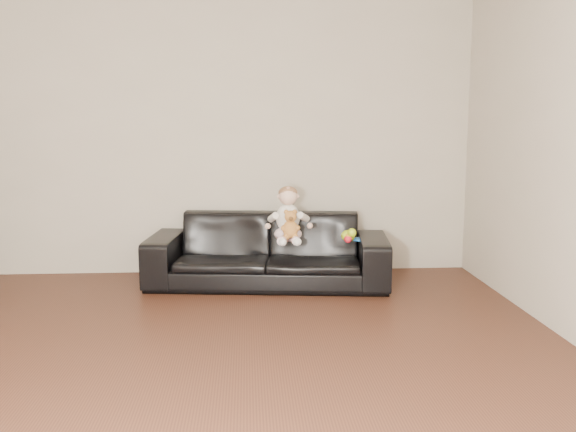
{
  "coord_description": "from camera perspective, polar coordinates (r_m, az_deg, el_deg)",
  "views": [
    {
      "loc": [
        0.4,
        -3.25,
        1.45
      ],
      "look_at": [
        0.75,
        2.15,
        0.62
      ],
      "focal_mm": 40.0,
      "sensor_mm": 36.0,
      "label": 1
    }
  ],
  "objects": [
    {
      "name": "toy_green",
      "position": [
        5.52,
        5.36,
        -1.76
      ],
      "size": [
        0.16,
        0.17,
        0.1
      ],
      "primitive_type": "ellipsoid",
      "rotation": [
        0.0,
        0.0,
        -0.33
      ],
      "color": "#B6DB19",
      "rests_on": "sofa"
    },
    {
      "name": "teddy_bear",
      "position": [
        5.33,
        0.22,
        -0.77
      ],
      "size": [
        0.15,
        0.15,
        0.24
      ],
      "rotation": [
        0.0,
        0.0,
        -0.22
      ],
      "color": "#B67734",
      "rests_on": "sofa"
    },
    {
      "name": "toy_blue_disc",
      "position": [
        5.6,
        6.29,
        -2.07
      ],
      "size": [
        0.11,
        0.11,
        0.02
      ],
      "primitive_type": "cylinder",
      "rotation": [
        0.0,
        0.0,
        0.03
      ],
      "color": "blue",
      "rests_on": "sofa"
    },
    {
      "name": "wall_back",
      "position": [
        6.02,
        -7.6,
        7.22
      ],
      "size": [
        5.0,
        0.0,
        5.0
      ],
      "primitive_type": "plane",
      "rotation": [
        1.57,
        0.0,
        0.0
      ],
      "color": "#B6AD99",
      "rests_on": "ground"
    },
    {
      "name": "floor",
      "position": [
        3.59,
        -10.19,
        -15.31
      ],
      "size": [
        5.5,
        5.5,
        0.0
      ],
      "primitive_type": "plane",
      "color": "#462518",
      "rests_on": "ground"
    },
    {
      "name": "baby",
      "position": [
        5.47,
        0.01,
        -0.13
      ],
      "size": [
        0.33,
        0.41,
        0.48
      ],
      "rotation": [
        0.0,
        0.0,
        -0.11
      ],
      "color": "#FCD5DD",
      "rests_on": "sofa"
    },
    {
      "name": "toy_rattle",
      "position": [
        5.46,
        5.35,
        -2.06
      ],
      "size": [
        0.08,
        0.08,
        0.07
      ],
      "primitive_type": "sphere",
      "rotation": [
        0.0,
        0.0,
        -0.2
      ],
      "color": "red",
      "rests_on": "sofa"
    },
    {
      "name": "sofa",
      "position": [
        5.62,
        -1.79,
        -3.04
      ],
      "size": [
        2.15,
        1.04,
        0.61
      ],
      "primitive_type": "imported",
      "rotation": [
        0.0,
        0.0,
        -0.11
      ],
      "color": "black",
      "rests_on": "floor"
    }
  ]
}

